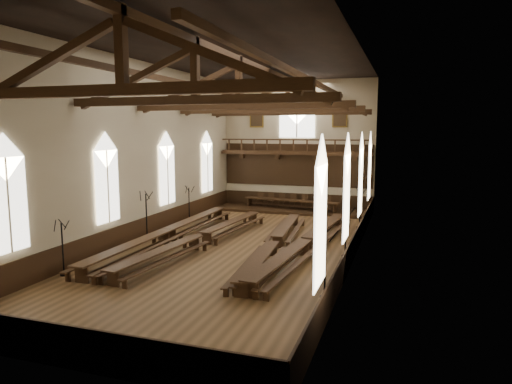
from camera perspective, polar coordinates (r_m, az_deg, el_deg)
ground at (r=24.35m, az=-2.08°, el=-6.98°), size 26.00×26.00×0.00m
room_walls at (r=23.54m, az=-2.15°, el=8.40°), size 26.00×26.00×26.00m
wainscot_band at (r=24.20m, az=-2.08°, el=-5.61°), size 12.00×26.00×1.20m
side_windows at (r=23.67m, az=-2.12°, el=1.81°), size 11.85×19.80×4.50m
end_window at (r=35.93m, az=5.15°, el=9.39°), size 2.80×0.12×3.80m
minstrels_gallery at (r=35.75m, az=5.00°, el=4.08°), size 11.80×1.24×3.70m
portraits at (r=35.92m, az=5.15°, el=9.19°), size 7.75×0.09×1.45m
roof_trusses at (r=23.63m, az=-2.18°, el=12.66°), size 11.70×25.70×2.80m
refectory_row_a at (r=25.71m, az=-11.02°, el=-5.01°), size 1.62×14.77×0.79m
refectory_row_b at (r=24.56m, az=-6.89°, el=-5.63°), size 2.12×14.31×0.73m
refectory_row_c at (r=23.47m, az=2.29°, el=-6.28°), size 1.98×13.96×0.69m
refectory_row_d at (r=23.39m, az=6.39°, el=-6.25°), size 2.15×14.56×0.76m
dais at (r=35.01m, az=4.34°, el=-2.27°), size 11.40×3.00×0.20m
high_table at (r=34.90m, az=4.35°, el=-1.14°), size 7.54×1.82×0.70m
high_chairs at (r=35.61m, az=4.64°, el=-1.02°), size 5.85×0.46×1.03m
candelabrum_left_near at (r=21.35m, az=-22.95°, el=-7.67°), size 0.67×0.75×2.44m
candelabrum_left_mid at (r=26.50m, az=-13.49°, el=-4.07°), size 0.82×0.85×2.82m
candelabrum_left_far at (r=31.04m, az=-8.35°, el=-2.39°), size 0.75×0.72×2.50m
candelabrum_right_near at (r=17.25m, az=8.60°, el=-10.58°), size 0.75×0.80×2.63m
candelabrum_right_mid at (r=22.83m, az=11.12°, el=-6.14°), size 0.67×0.78×2.53m
candelabrum_right_far at (r=29.57m, az=12.83°, el=-2.90°), size 0.79×0.81×2.70m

